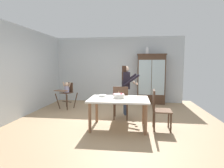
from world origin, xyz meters
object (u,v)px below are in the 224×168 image
at_px(adult_person, 126,84).
at_px(dining_table, 119,102).
at_px(dining_chair_far_side, 121,100).
at_px(high_chair_with_toddler, 67,90).
at_px(ceramic_vase, 147,51).
at_px(dining_chair_right_end, 158,107).
at_px(serving_bowl, 102,96).
at_px(china_cabinet, 151,79).
at_px(birthday_cake, 119,96).

height_order(adult_person, dining_table, adult_person).
relative_size(adult_person, dining_chair_far_side, 1.59).
bearing_deg(dining_table, high_chair_with_toddler, 139.07).
relative_size(ceramic_vase, dining_chair_right_end, 0.28).
distance_m(ceramic_vase, dining_table, 3.45).
height_order(serving_bowl, dining_chair_far_side, dining_chair_far_side).
height_order(high_chair_with_toddler, dining_table, high_chair_with_toddler).
relative_size(dining_table, dining_chair_far_side, 1.52).
xyz_separation_m(adult_person, dining_chair_far_side, (-0.12, -0.56, -0.41)).
bearing_deg(adult_person, china_cabinet, -40.41).
bearing_deg(serving_bowl, ceramic_vase, 65.65).
xyz_separation_m(serving_bowl, dining_chair_right_end, (1.38, -0.16, -0.21)).
bearing_deg(china_cabinet, dining_chair_far_side, -113.97).
bearing_deg(serving_bowl, dining_chair_far_side, 50.56).
xyz_separation_m(ceramic_vase, high_chair_with_toddler, (-2.87, -1.25, -1.45)).
height_order(ceramic_vase, high_chair_with_toddler, ceramic_vase).
height_order(dining_table, serving_bowl, serving_bowl).
bearing_deg(high_chair_with_toddler, china_cabinet, 43.65).
bearing_deg(dining_chair_right_end, dining_chair_far_side, 56.20).
height_order(adult_person, serving_bowl, adult_person).
height_order(china_cabinet, dining_chair_right_end, china_cabinet).
bearing_deg(serving_bowl, adult_person, 63.27).
distance_m(serving_bowl, dining_chair_far_side, 0.71).
distance_m(high_chair_with_toddler, serving_bowl, 2.24).
distance_m(dining_chair_far_side, dining_chair_right_end, 1.17).
distance_m(china_cabinet, serving_bowl, 3.18).
height_order(china_cabinet, adult_person, china_cabinet).
xyz_separation_m(ceramic_vase, adult_person, (-0.73, -1.74, -1.13)).
relative_size(birthday_cake, dining_chair_right_end, 0.29).
distance_m(ceramic_vase, adult_person, 2.21).
xyz_separation_m(ceramic_vase, dining_chair_right_end, (0.10, -2.99, -1.55)).
height_order(high_chair_with_toddler, dining_chair_right_end, dining_chair_right_end).
distance_m(china_cabinet, adult_person, 1.96).
distance_m(birthday_cake, serving_bowl, 0.45).
xyz_separation_m(high_chair_with_toddler, adult_person, (2.13, -0.49, 0.31)).
bearing_deg(ceramic_vase, dining_table, -105.66).
xyz_separation_m(ceramic_vase, dining_table, (-0.84, -3.01, -1.46)).
bearing_deg(birthday_cake, high_chair_with_toddler, 139.82).
bearing_deg(dining_table, dining_chair_right_end, 1.03).
xyz_separation_m(china_cabinet, dining_table, (-1.02, -3.01, -0.35)).
relative_size(ceramic_vase, adult_person, 0.18).
distance_m(china_cabinet, dining_table, 3.19).
bearing_deg(dining_table, serving_bowl, 157.42).
bearing_deg(ceramic_vase, high_chair_with_toddler, -156.37).
height_order(adult_person, dining_chair_right_end, adult_person).
relative_size(birthday_cake, serving_bowl, 1.56).
bearing_deg(high_chair_with_toddler, serving_bowl, -23.45).
relative_size(china_cabinet, serving_bowl, 11.02).
bearing_deg(birthday_cake, dining_chair_right_end, -1.94).
xyz_separation_m(high_chair_with_toddler, dining_chair_right_end, (2.96, -1.74, -0.10)).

